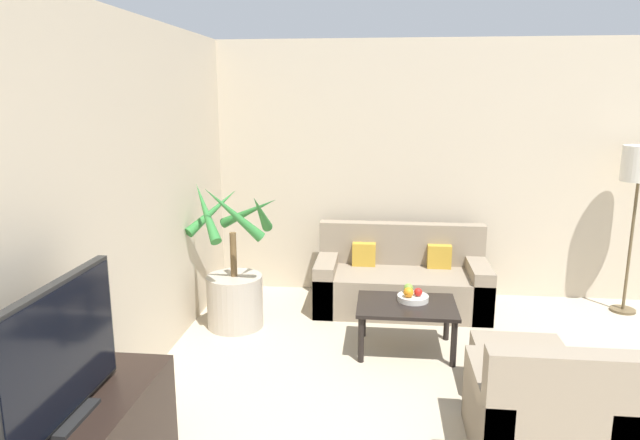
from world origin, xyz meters
TOP-DOWN VIEW (x-y plane):
  - wall_back at (0.00, 5.68)m, footprint 8.09×0.06m
  - wall_left at (-3.28, 2.82)m, footprint 0.06×7.25m
  - television at (-2.94, 1.87)m, footprint 0.18×0.95m
  - potted_palm at (-2.82, 4.50)m, footprint 0.86×0.84m
  - sofa_loveseat at (-1.26, 5.15)m, footprint 1.71×0.78m
  - floor_lamp at (0.97, 5.29)m, footprint 0.33×0.33m
  - coffee_table at (-1.25, 4.15)m, footprint 0.83×0.61m
  - fruit_bowl at (-1.19, 4.23)m, footprint 0.27×0.27m
  - apple_red at (-1.15, 4.22)m, footprint 0.07×0.07m
  - apple_green at (-1.23, 4.29)m, footprint 0.08×0.08m
  - orange_fruit at (-1.23, 4.18)m, footprint 0.09×0.09m
  - armchair at (-0.50, 2.75)m, footprint 0.81×0.79m
  - ottoman at (-0.46, 3.52)m, footprint 0.64×0.45m

SIDE VIEW (x-z plane):
  - ottoman at x=-0.46m, z-range 0.00..0.38m
  - armchair at x=-0.50m, z-range -0.14..0.67m
  - sofa_loveseat at x=-1.26m, z-range -0.14..0.69m
  - coffee_table at x=-1.25m, z-range 0.15..0.57m
  - potted_palm at x=-2.82m, z-range -0.28..1.11m
  - fruit_bowl at x=-1.19m, z-range 0.42..0.46m
  - apple_red at x=-1.15m, z-range 0.46..0.54m
  - apple_green at x=-1.23m, z-range 0.46..0.55m
  - orange_fruit at x=-1.23m, z-range 0.46..0.55m
  - television at x=-2.94m, z-range 0.63..1.30m
  - wall_back at x=0.00m, z-range 0.00..2.70m
  - wall_left at x=-3.28m, z-range 0.00..2.70m
  - floor_lamp at x=0.97m, z-range 0.59..2.25m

